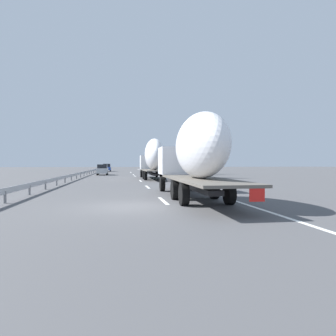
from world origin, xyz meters
TOP-DOWN VIEW (x-y plane):
  - ground_plane at (40.00, 0.00)m, footprint 260.00×260.00m
  - lane_stripe_0 at (2.00, -1.80)m, footprint 3.20×0.20m
  - lane_stripe_1 at (11.47, -1.80)m, footprint 3.20×0.20m
  - lane_stripe_2 at (20.64, -1.80)m, footprint 3.20×0.20m
  - lane_stripe_3 at (34.21, -1.80)m, footprint 3.20×0.20m
  - lane_stripe_4 at (40.01, -1.80)m, footprint 3.20×0.20m
  - lane_stripe_5 at (53.08, -1.80)m, footprint 3.20×0.20m
  - lane_stripe_6 at (56.02, -1.80)m, footprint 3.20×0.20m
  - edge_line_right at (45.00, -5.50)m, footprint 110.00×0.20m
  - truck_lead at (24.16, -3.60)m, footprint 13.69×2.55m
  - truck_trailing at (2.48, -3.60)m, footprint 14.05×2.55m
  - car_silver_hatch at (39.72, 3.49)m, footprint 4.55×1.80m
  - car_blue_sedan at (63.65, 3.80)m, footprint 4.54×1.92m
  - road_sign at (39.79, -6.70)m, footprint 0.10×0.90m
  - tree_0 at (44.81, -11.86)m, footprint 2.52×2.52m
  - tree_1 at (67.93, -12.16)m, footprint 3.01×3.01m
  - tree_2 at (41.45, -13.28)m, footprint 2.45×2.45m
  - tree_3 at (37.81, -10.25)m, footprint 2.60×2.60m
  - tree_4 at (27.46, -9.87)m, footprint 3.58×3.58m
  - guardrail_median at (43.00, 6.00)m, footprint 94.00×0.10m

SIDE VIEW (x-z plane):
  - ground_plane at x=40.00m, z-range 0.00..0.00m
  - lane_stripe_0 at x=2.00m, z-range 0.00..0.01m
  - lane_stripe_1 at x=11.47m, z-range 0.00..0.01m
  - lane_stripe_2 at x=20.64m, z-range 0.00..0.01m
  - lane_stripe_3 at x=34.21m, z-range 0.00..0.01m
  - lane_stripe_4 at x=40.01m, z-range 0.00..0.01m
  - lane_stripe_5 at x=53.08m, z-range 0.00..0.01m
  - lane_stripe_6 at x=56.02m, z-range 0.00..0.01m
  - edge_line_right at x=45.00m, z-range 0.00..0.01m
  - guardrail_median at x=43.00m, z-range 0.20..0.96m
  - car_silver_hatch at x=39.72m, z-range 0.01..1.83m
  - car_blue_sedan at x=63.65m, z-range 0.00..1.91m
  - road_sign at x=39.79m, z-range 0.61..3.79m
  - truck_trailing at x=2.48m, z-range 0.27..4.78m
  - truck_lead at x=24.16m, z-range 0.27..5.23m
  - tree_1 at x=67.93m, z-range 0.64..6.32m
  - tree_0 at x=44.81m, z-range 0.77..6.86m
  - tree_3 at x=37.81m, z-range 0.74..7.05m
  - tree_4 at x=27.46m, z-range 0.89..7.75m
  - tree_2 at x=41.45m, z-range 0.90..8.38m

